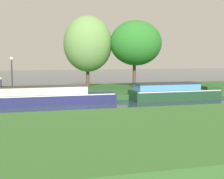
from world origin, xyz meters
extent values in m
plane|color=#293548|center=(0.00, 0.00, 0.00)|extent=(120.00, 120.00, 0.00)
cube|color=#2A5B25|center=(0.00, 7.00, 0.20)|extent=(72.00, 10.00, 0.40)
cube|color=#36672B|center=(0.00, -9.00, 0.20)|extent=(72.00, 10.00, 0.40)
cube|color=navy|center=(-2.29, 1.20, 0.35)|extent=(10.13, 1.45, 0.70)
cube|color=white|center=(-2.29, 1.20, 0.66)|extent=(9.93, 1.48, 0.07)
cube|color=beige|center=(-2.60, 1.20, 0.96)|extent=(6.73, 1.11, 0.52)
cube|color=#363030|center=(-2.60, 1.20, 1.25)|extent=(6.83, 1.16, 0.06)
cube|color=#1B4026|center=(7.58, 1.20, 0.38)|extent=(6.78, 2.15, 0.76)
cube|color=white|center=(7.58, 1.20, 0.72)|extent=(6.65, 2.18, 0.07)
cube|color=#4F93CC|center=(6.92, 1.20, 1.00)|extent=(4.84, 1.63, 0.47)
cube|color=#2B302F|center=(6.92, 1.20, 1.26)|extent=(4.94, 1.72, 0.06)
cube|color=#1D4B1D|center=(10.41, 1.20, 0.87)|extent=(1.10, 1.80, 0.22)
cylinder|color=#4F3D32|center=(2.38, 8.64, 1.71)|extent=(0.31, 0.31, 2.61)
ellipsoid|color=#6C9A4E|center=(2.38, 8.46, 4.42)|extent=(4.46, 4.20, 5.13)
cylinder|color=brown|center=(6.58, 7.55, 1.88)|extent=(0.29, 0.29, 2.96)
ellipsoid|color=#2B7728|center=(6.58, 7.13, 4.49)|extent=(4.78, 4.09, 4.11)
cylinder|color=#333338|center=(-4.26, 3.21, 1.69)|extent=(0.10, 0.10, 2.59)
sphere|color=white|center=(-4.26, 3.21, 3.11)|extent=(0.24, 0.24, 0.24)
cylinder|color=#4F3131|center=(5.38, 2.36, 0.78)|extent=(0.14, 0.14, 0.76)
cylinder|color=#473A26|center=(0.64, 2.36, 0.82)|extent=(0.15, 0.15, 0.83)
camera|label=1|loc=(-3.67, -21.34, 3.26)|focal=52.57mm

